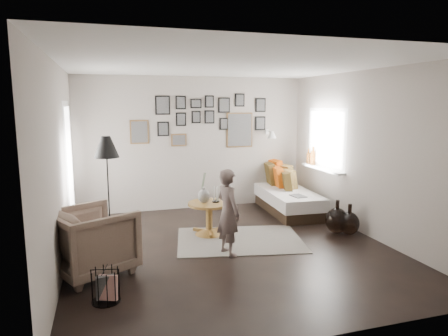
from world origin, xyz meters
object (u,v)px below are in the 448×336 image
object	(u,v)px
pedestal_table	(209,220)
vase	(204,194)
armchair	(92,241)
child	(228,212)
daybed	(285,195)
demijohn_small	(349,223)
demijohn_large	(337,220)
floor_lamp	(106,151)
magazine_basket	(106,286)

from	to	relation	value
pedestal_table	vase	world-z (taller)	vase
armchair	child	world-z (taller)	child
vase	child	distance (m)	0.92
daybed	demijohn_small	xyz separation A→B (m)	(0.34, -1.64, -0.11)
armchair	child	size ratio (longest dim) A/B	0.75
demijohn_large	floor_lamp	bearing A→B (deg)	168.25
daybed	magazine_basket	size ratio (longest dim) A/B	5.53
magazine_basket	child	xyz separation A→B (m)	(1.64, 0.91, 0.43)
armchair	magazine_basket	distance (m)	0.85
vase	armchair	bearing A→B (deg)	-148.51
magazine_basket	demijohn_small	xyz separation A→B (m)	(3.75, 1.16, 0.01)
pedestal_table	demijohn_large	distance (m)	2.07
magazine_basket	demijohn_large	xyz separation A→B (m)	(3.60, 1.28, 0.04)
demijohn_large	daybed	bearing A→B (deg)	97.18
armchair	demijohn_small	bearing A→B (deg)	-112.68
pedestal_table	demijohn_small	world-z (taller)	pedestal_table
magazine_basket	demijohn_large	size ratio (longest dim) A/B	0.65
vase	demijohn_large	xyz separation A→B (m)	(2.08, -0.54, -0.46)
daybed	armchair	world-z (taller)	daybed
daybed	demijohn_large	xyz separation A→B (m)	(0.19, -1.52, -0.09)
magazine_basket	demijohn_small	size ratio (longest dim) A/B	0.71
armchair	magazine_basket	xyz separation A→B (m)	(0.14, -0.81, -0.24)
pedestal_table	floor_lamp	world-z (taller)	floor_lamp
magazine_basket	floor_lamp	bearing A→B (deg)	87.62
daybed	demijohn_small	bearing A→B (deg)	-74.85
demijohn_large	demijohn_small	world-z (taller)	demijohn_large
daybed	pedestal_table	bearing A→B (deg)	-147.66
child	vase	bearing A→B (deg)	-9.49
pedestal_table	magazine_basket	bearing A→B (deg)	-131.64
daybed	floor_lamp	world-z (taller)	floor_lamp
demijohn_large	demijohn_small	bearing A→B (deg)	-38.48
demijohn_small	floor_lamp	bearing A→B (deg)	166.93
armchair	magazine_basket	world-z (taller)	armchair
pedestal_table	demijohn_large	bearing A→B (deg)	-14.71
armchair	child	distance (m)	1.80
pedestal_table	demijohn_small	distance (m)	2.24
daybed	armchair	distance (m)	4.08
vase	daybed	world-z (taller)	vase
vase	floor_lamp	distance (m)	1.62
magazine_basket	demijohn_small	distance (m)	3.93
pedestal_table	child	size ratio (longest dim) A/B	0.56
magazine_basket	demijohn_large	bearing A→B (deg)	19.59
demijohn_small	child	distance (m)	2.17
armchair	demijohn_small	size ratio (longest dim) A/B	1.81
daybed	armchair	xyz separation A→B (m)	(-3.55, -2.00, 0.11)
vase	floor_lamp	bearing A→B (deg)	172.57
daybed	floor_lamp	bearing A→B (deg)	-163.26
demijohn_large	demijohn_small	xyz separation A→B (m)	(0.15, -0.12, -0.02)
vase	daybed	xyz separation A→B (m)	(1.89, 0.98, -0.38)
pedestal_table	child	bearing A→B (deg)	-87.64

